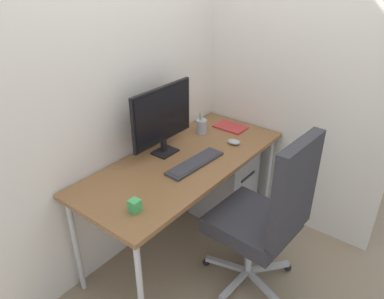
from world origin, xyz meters
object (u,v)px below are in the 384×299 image
office_chair (268,214)px  mouse (234,142)px  filing_cabinet (223,181)px  pen_holder (201,126)px  monitor (163,117)px  notebook (230,127)px  desk_clamp_accessory (135,206)px  keyboard (195,163)px

office_chair → mouse: bearing=52.0°
filing_cabinet → pen_holder: bearing=131.1°
office_chair → monitor: 0.92m
notebook → desk_clamp_accessory: bearing=-171.6°
keyboard → desk_clamp_accessory: (-0.59, -0.05, 0.03)m
filing_cabinet → desk_clamp_accessory: bearing=-172.0°
office_chair → mouse: (0.39, 0.50, 0.18)m
notebook → monitor: bearing=167.1°
mouse → notebook: mouse is taller
office_chair → notebook: size_ratio=4.75×
filing_cabinet → pen_holder: (-0.12, 0.14, 0.50)m
filing_cabinet → keyboard: bearing=-168.3°
monitor → notebook: bearing=-13.1°
monitor → desk_clamp_accessory: monitor is taller
office_chair → notebook: bearing=47.7°
filing_cabinet → notebook: size_ratio=2.65×
filing_cabinet → mouse: bearing=-129.4°
mouse → keyboard: bearing=163.9°
pen_holder → desk_clamp_accessory: bearing=-163.2°
office_chair → keyboard: office_chair is taller
pen_holder → notebook: bearing=-29.6°
pen_holder → mouse: bearing=-90.0°
pen_holder → notebook: (0.22, -0.12, -0.05)m
mouse → pen_holder: pen_holder is taller
keyboard → desk_clamp_accessory: size_ratio=6.56×
monitor → pen_holder: bearing=-3.0°
pen_holder → notebook: pen_holder is taller
notebook → desk_clamp_accessory: size_ratio=3.40×
office_chair → desk_clamp_accessory: 0.80m
pen_holder → notebook: size_ratio=0.76×
filing_cabinet → monitor: 0.90m
office_chair → monitor: (-0.02, 0.81, 0.43)m
mouse → notebook: size_ratio=0.40×
monitor → desk_clamp_accessory: (-0.59, -0.32, -0.23)m
keyboard → pen_holder: bearing=31.8°
pen_holder → desk_clamp_accessory: pen_holder is taller
desk_clamp_accessory → filing_cabinet: bearing=8.0°
monitor → desk_clamp_accessory: bearing=-151.4°
mouse → notebook: bearing=27.6°
pen_holder → notebook: 0.26m
filing_cabinet → mouse: size_ratio=6.58×
keyboard → desk_clamp_accessory: 0.59m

